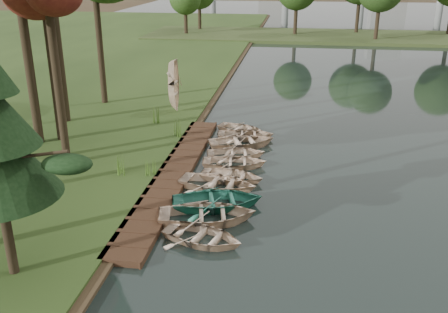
# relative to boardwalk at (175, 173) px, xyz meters

# --- Properties ---
(ground) EXTENTS (300.00, 300.00, 0.00)m
(ground) POSITION_rel_boardwalk_xyz_m (1.60, 0.00, -0.15)
(ground) COLOR #3D2F1D
(boardwalk) EXTENTS (1.60, 16.00, 0.30)m
(boardwalk) POSITION_rel_boardwalk_xyz_m (0.00, 0.00, 0.00)
(boardwalk) COLOR #392416
(boardwalk) RESTS_ON ground
(peninsula) EXTENTS (50.00, 14.00, 0.45)m
(peninsula) POSITION_rel_boardwalk_xyz_m (9.60, 50.00, 0.08)
(peninsula) COLOR #37461F
(peninsula) RESTS_ON ground
(rowboat_0) EXTENTS (3.58, 2.98, 0.64)m
(rowboat_0) POSITION_rel_boardwalk_xyz_m (2.53, -5.97, 0.22)
(rowboat_0) COLOR beige
(rowboat_0) RESTS_ON water
(rowboat_1) EXTENTS (4.41, 3.55, 0.81)m
(rowboat_1) POSITION_rel_boardwalk_xyz_m (2.42, -4.39, 0.31)
(rowboat_1) COLOR beige
(rowboat_1) RESTS_ON water
(rowboat_2) EXTENTS (4.42, 3.64, 0.80)m
(rowboat_2) POSITION_rel_boardwalk_xyz_m (2.63, -3.08, 0.30)
(rowboat_2) COLOR #338E74
(rowboat_2) RESTS_ON water
(rowboat_3) EXTENTS (3.96, 3.11, 0.74)m
(rowboat_3) POSITION_rel_boardwalk_xyz_m (2.35, -1.26, 0.27)
(rowboat_3) COLOR beige
(rowboat_3) RESTS_ON water
(rowboat_4) EXTENTS (3.31, 2.57, 0.63)m
(rowboat_4) POSITION_rel_boardwalk_xyz_m (2.85, -0.28, 0.21)
(rowboat_4) COLOR beige
(rowboat_4) RESTS_ON water
(rowboat_5) EXTENTS (3.49, 2.67, 0.67)m
(rowboat_5) POSITION_rel_boardwalk_xyz_m (2.77, 1.49, 0.24)
(rowboat_5) COLOR beige
(rowboat_5) RESTS_ON water
(rowboat_6) EXTENTS (3.46, 2.76, 0.64)m
(rowboat_6) POSITION_rel_boardwalk_xyz_m (2.68, 2.79, 0.22)
(rowboat_6) COLOR beige
(rowboat_6) RESTS_ON water
(rowboat_7) EXTENTS (4.47, 3.86, 0.78)m
(rowboat_7) POSITION_rel_boardwalk_xyz_m (2.80, 4.54, 0.29)
(rowboat_7) COLOR beige
(rowboat_7) RESTS_ON water
(rowboat_8) EXTENTS (3.56, 2.73, 0.69)m
(rowboat_8) POSITION_rel_boardwalk_xyz_m (2.87, 5.90, 0.24)
(rowboat_8) COLOR beige
(rowboat_8) RESTS_ON water
(rowboat_9) EXTENTS (3.55, 3.06, 0.62)m
(rowboat_9) POSITION_rel_boardwalk_xyz_m (2.45, 7.10, 0.21)
(rowboat_9) COLOR beige
(rowboat_9) RESTS_ON water
(stored_rowboat) EXTENTS (3.58, 2.61, 0.73)m
(stored_rowboat) POSITION_rel_boardwalk_xyz_m (-2.35, 10.15, 0.51)
(stored_rowboat) COLOR beige
(stored_rowboat) RESTS_ON bank
(reeds_0) EXTENTS (0.60, 0.60, 0.87)m
(reeds_0) POSITION_rel_boardwalk_xyz_m (-1.00, -0.61, 0.58)
(reeds_0) COLOR #3F661E
(reeds_0) RESTS_ON bank
(reeds_1) EXTENTS (0.60, 0.60, 1.04)m
(reeds_1) POSITION_rel_boardwalk_xyz_m (-2.38, -0.77, 0.67)
(reeds_1) COLOR #3F661E
(reeds_1) RESTS_ON bank
(reeds_2) EXTENTS (0.60, 0.60, 0.96)m
(reeds_2) POSITION_rel_boardwalk_xyz_m (-1.02, 5.12, 0.63)
(reeds_2) COLOR #3F661E
(reeds_2) RESTS_ON bank
(reeds_3) EXTENTS (0.60, 0.60, 1.02)m
(reeds_3) POSITION_rel_boardwalk_xyz_m (-3.00, 7.45, 0.66)
(reeds_3) COLOR #3F661E
(reeds_3) RESTS_ON bank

